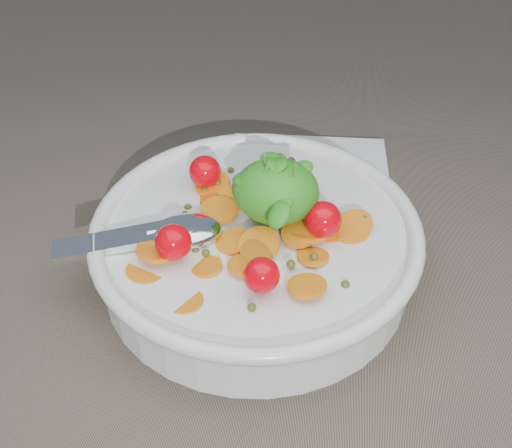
# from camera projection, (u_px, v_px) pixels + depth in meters

# --- Properties ---
(ground) EXTENTS (6.00, 6.00, 0.00)m
(ground) POSITION_uv_depth(u_px,v_px,m) (232.00, 277.00, 0.58)
(ground) COLOR #7A6C57
(ground) RESTS_ON ground
(bowl) EXTENTS (0.31, 0.29, 0.12)m
(bowl) POSITION_uv_depth(u_px,v_px,m) (256.00, 244.00, 0.56)
(bowl) COLOR white
(bowl) RESTS_ON ground
(napkin) EXTENTS (0.18, 0.16, 0.01)m
(napkin) POSITION_uv_depth(u_px,v_px,m) (308.00, 177.00, 0.69)
(napkin) COLOR white
(napkin) RESTS_ON ground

